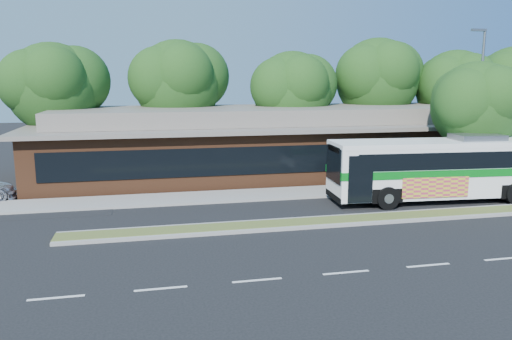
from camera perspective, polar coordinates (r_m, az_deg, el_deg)
The scene contains 12 objects.
ground at distance 22.50m, azimuth 12.44°, elevation -6.11°, with size 120.00×120.00×0.00m, color black.
median_strip at distance 23.01m, azimuth 11.82°, elevation -5.53°, with size 26.00×1.10×0.15m, color #445925.
sidewalk at distance 28.23m, azimuth 7.01°, elevation -2.47°, with size 44.00×2.60×0.12m, color gray.
plaza_building at distance 34.07m, azimuth 3.41°, elevation 3.31°, with size 33.20×11.20×4.45m.
lamp_post at distance 31.74m, azimuth 24.10°, elevation 6.96°, with size 0.93×0.18×9.07m.
tree_bg_a at distance 35.09m, azimuth -21.45°, elevation 8.96°, with size 6.47×5.80×8.63m.
tree_bg_b at distance 35.78m, azimuth -8.27°, elevation 10.01°, with size 6.69×6.00×9.00m.
tree_bg_c at distance 36.28m, azimuth 4.70°, elevation 9.21°, with size 6.24×5.60×8.26m.
tree_bg_d at distance 39.83m, azimuth 14.17°, elevation 10.22°, with size 6.91×6.20×9.37m.
tree_bg_e at distance 41.98m, azimuth 22.15°, elevation 8.84°, with size 6.47×5.80×8.50m.
transit_bus at distance 27.79m, azimuth 21.17°, elevation 0.63°, with size 12.49×3.50×3.46m.
sidewalk_tree at distance 31.11m, azimuth 24.31°, elevation 6.93°, with size 5.52×4.95×7.28m.
Camera 1 is at (-9.24, -19.54, 6.26)m, focal length 35.00 mm.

